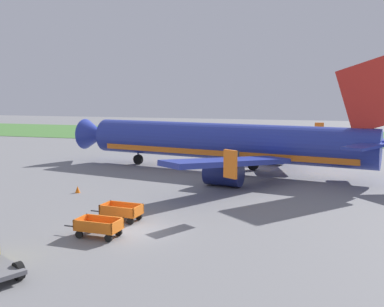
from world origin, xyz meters
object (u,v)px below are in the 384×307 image
Objects in this scene: airplane at (233,143)px; traffic_cone_near_plane at (78,189)px; baggage_cart_second_in_row at (121,212)px; baggage_cart_nearest at (99,227)px.

airplane is 16.66m from traffic_cone_near_plane.
airplane is at bearing 79.30° from baggage_cart_second_in_row.
baggage_cart_second_in_row is at bearing -100.70° from airplane.
airplane reaches higher than baggage_cart_nearest.
traffic_cone_near_plane is (-6.85, 6.36, -0.32)m from baggage_cart_second_in_row.
baggage_cart_nearest and baggage_cart_second_in_row have the same top height.
airplane is 67.46× the size of traffic_cone_near_plane.
baggage_cart_second_in_row reaches higher than traffic_cone_near_plane.
baggage_cart_nearest is 6.46× the size of traffic_cone_near_plane.
baggage_cart_nearest is at bearing -87.63° from baggage_cart_second_in_row.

